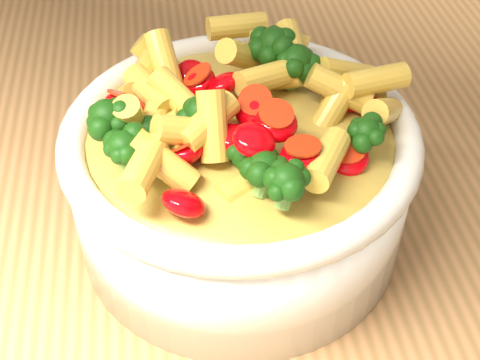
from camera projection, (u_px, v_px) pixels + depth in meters
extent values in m
cube|color=#B37D4D|center=(317.00, 183.00, 0.64)|extent=(1.20, 0.80, 0.04)
cylinder|color=white|center=(240.00, 185.00, 0.53)|extent=(0.26, 0.26, 0.10)
ellipsoid|color=white|center=(240.00, 213.00, 0.55)|extent=(0.24, 0.24, 0.04)
torus|color=white|center=(240.00, 134.00, 0.49)|extent=(0.27, 0.27, 0.02)
ellipsoid|color=#DEC24B|center=(240.00, 134.00, 0.49)|extent=(0.23, 0.23, 0.03)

